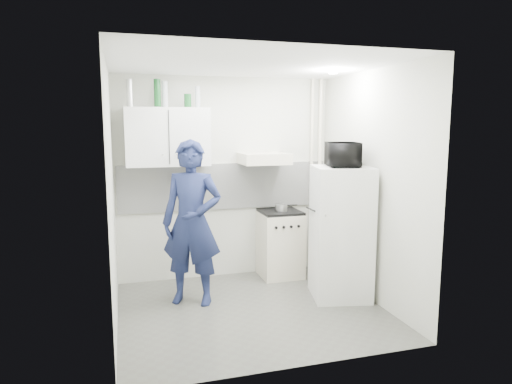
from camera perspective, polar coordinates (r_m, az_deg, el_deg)
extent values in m
plane|color=#51534B|center=(5.12, -0.54, -14.52)|extent=(2.80, 2.80, 0.00)
plane|color=white|center=(4.76, -0.58, 15.71)|extent=(2.80, 2.80, 0.00)
plane|color=beige|center=(5.97, -3.83, 1.69)|extent=(2.80, 0.00, 2.80)
plane|color=beige|center=(4.59, -17.60, -0.69)|extent=(0.00, 2.60, 2.60)
plane|color=beige|center=(5.32, 14.10, 0.64)|extent=(0.00, 2.60, 2.60)
imported|color=#182045|center=(5.11, -8.01, -3.82)|extent=(0.79, 0.68, 1.84)
cube|color=beige|center=(6.08, 3.02, -6.57)|extent=(0.53, 0.53, 0.85)
cube|color=white|center=(5.37, 10.55, -5.01)|extent=(0.76, 0.76, 1.53)
cube|color=black|center=(5.98, 3.06, -2.49)|extent=(0.51, 0.51, 0.03)
cylinder|color=silver|center=(5.95, 3.19, -1.97)|extent=(0.16, 0.16, 0.09)
imported|color=black|center=(5.23, 10.81, 4.63)|extent=(0.56, 0.45, 0.27)
cylinder|color=silver|center=(5.63, -15.53, 11.81)|extent=(0.07, 0.07, 0.32)
cylinder|color=#144C1E|center=(5.64, -12.23, 11.97)|extent=(0.08, 0.08, 0.33)
cylinder|color=#B2B7BC|center=(5.65, -11.32, 11.87)|extent=(0.07, 0.07, 0.31)
cylinder|color=#144C1E|center=(5.68, -8.53, 11.20)|extent=(0.09, 0.09, 0.16)
cylinder|color=#B2B7BC|center=(5.70, -7.31, 11.69)|extent=(0.06, 0.06, 0.26)
cube|color=white|center=(5.64, -11.00, 6.77)|extent=(1.00, 0.35, 0.70)
cube|color=beige|center=(5.82, 1.02, 4.21)|extent=(0.60, 0.50, 0.14)
cube|color=white|center=(5.97, -3.79, 0.72)|extent=(2.74, 0.03, 0.60)
cylinder|color=beige|center=(6.31, 7.94, 1.99)|extent=(0.05, 0.05, 2.60)
cylinder|color=beige|center=(6.26, 6.94, 1.96)|extent=(0.04, 0.04, 2.60)
cylinder|color=white|center=(5.30, 9.62, 14.52)|extent=(0.10, 0.10, 0.02)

